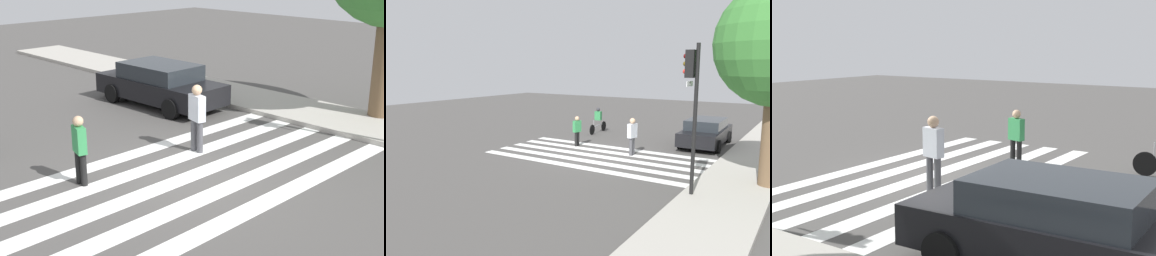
% 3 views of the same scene
% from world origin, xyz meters
% --- Properties ---
extents(ground_plane, '(60.00, 60.00, 0.00)m').
position_xyz_m(ground_plane, '(0.00, 0.00, 0.00)').
color(ground_plane, '#4C4947').
extents(sidewalk_curb, '(36.00, 2.50, 0.14)m').
position_xyz_m(sidewalk_curb, '(0.00, 6.25, 0.07)').
color(sidewalk_curb, '#ADA89E').
rests_on(sidewalk_curb, ground_plane).
extents(crosswalk_stripes, '(4.60, 10.00, 0.01)m').
position_xyz_m(crosswalk_stripes, '(0.00, 0.00, 0.00)').
color(crosswalk_stripes, white).
rests_on(crosswalk_stripes, ground_plane).
extents(traffic_light, '(0.60, 0.50, 4.84)m').
position_xyz_m(traffic_light, '(3.21, 5.19, 3.39)').
color(traffic_light, black).
rests_on(traffic_light, ground_plane).
extents(pedestrian_adult_blue_shirt, '(0.53, 0.33, 1.76)m').
position_xyz_m(pedestrian_adult_blue_shirt, '(-1.06, 1.28, 1.00)').
color(pedestrian_adult_blue_shirt, '#4C4C51').
rests_on(pedestrian_adult_blue_shirt, ground_plane).
extents(pedestrian_adult_tall_backpack, '(0.47, 0.30, 1.58)m').
position_xyz_m(pedestrian_adult_tall_backpack, '(-1.37, -2.01, 0.89)').
color(pedestrian_adult_tall_backpack, black).
rests_on(pedestrian_adult_tall_backpack, ground_plane).
extents(cyclist_near_curb, '(2.24, 0.41, 1.58)m').
position_xyz_m(cyclist_near_curb, '(-5.37, -3.05, 0.86)').
color(cyclist_near_curb, black).
rests_on(cyclist_near_curb, ground_plane).
extents(car_parked_far_curb, '(4.68, 2.13, 1.42)m').
position_xyz_m(car_parked_far_curb, '(-5.12, 3.61, 0.73)').
color(car_parked_far_curb, black).
rests_on(car_parked_far_curb, ground_plane).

